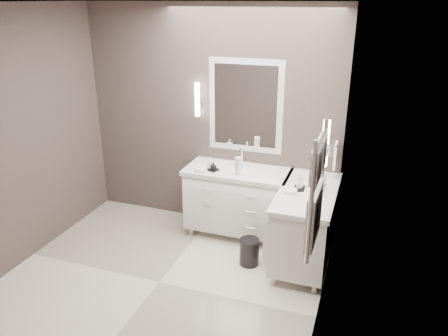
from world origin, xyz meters
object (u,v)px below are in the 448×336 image
(vanity_right, at_px, (306,221))
(waste_bin, at_px, (249,252))
(vanity_back, at_px, (237,198))
(towel_ladder, at_px, (316,196))

(vanity_right, bearing_deg, waste_bin, -154.06)
(vanity_back, xyz_separation_m, vanity_right, (0.88, -0.33, 0.00))
(towel_ladder, relative_size, waste_bin, 3.00)
(waste_bin, bearing_deg, towel_ladder, -53.21)
(vanity_back, distance_m, waste_bin, 0.75)
(vanity_back, bearing_deg, towel_ladder, -55.90)
(vanity_back, bearing_deg, waste_bin, -61.02)
(towel_ladder, height_order, waste_bin, towel_ladder)
(vanity_back, distance_m, vanity_right, 0.93)
(vanity_right, height_order, waste_bin, vanity_right)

